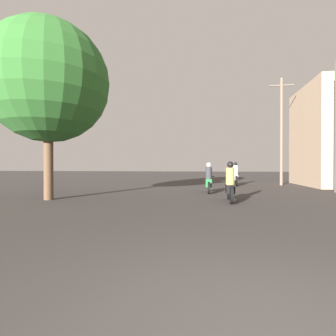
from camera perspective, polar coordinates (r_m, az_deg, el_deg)
name	(u,v)px	position (r m, az deg, el deg)	size (l,w,h in m)	color
motorcycle_black	(230,186)	(10.14, 13.36, -3.74)	(0.60, 1.95, 1.52)	black
motorcycle_green	(209,180)	(13.35, 8.86, -2.68)	(0.60, 1.92, 1.51)	black
motorcycle_silver	(235,176)	(18.91, 14.48, -1.67)	(0.60, 2.08, 1.61)	black
utility_pole_far	(281,129)	(19.87, 23.46, 7.72)	(1.60, 0.20, 7.40)	#6B5B4C
street_tree	(48,82)	(11.91, -24.63, 16.61)	(4.77, 4.77, 7.06)	brown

